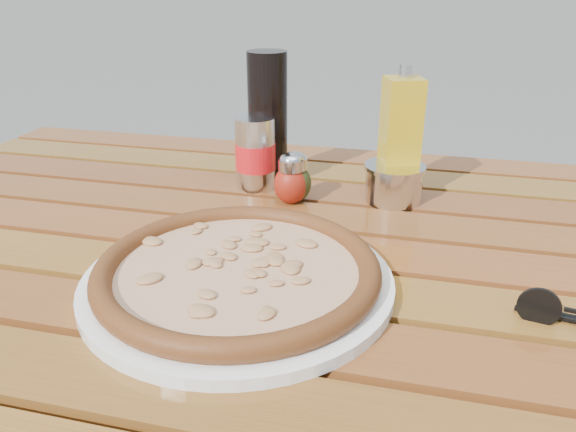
% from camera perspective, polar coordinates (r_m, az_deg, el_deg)
% --- Properties ---
extents(table, '(1.40, 0.90, 0.75)m').
position_cam_1_polar(table, '(0.80, -0.35, -7.53)').
color(table, '#38220C').
rests_on(table, ground).
extents(plate, '(0.38, 0.38, 0.01)m').
position_cam_1_polar(plate, '(0.66, -5.10, -6.63)').
color(plate, white).
rests_on(plate, table).
extents(pizza, '(0.37, 0.37, 0.03)m').
position_cam_1_polar(pizza, '(0.65, -5.15, -5.43)').
color(pizza, beige).
rests_on(pizza, plate).
extents(pepper_shaker, '(0.07, 0.07, 0.08)m').
position_cam_1_polar(pepper_shaker, '(0.88, 0.32, 3.73)').
color(pepper_shaker, '#AA2413').
rests_on(pepper_shaker, table).
extents(oregano_shaker, '(0.07, 0.07, 0.08)m').
position_cam_1_polar(oregano_shaker, '(0.88, 0.64, 3.86)').
color(oregano_shaker, '#363D18').
rests_on(oregano_shaker, table).
extents(dark_bottle, '(0.08, 0.08, 0.22)m').
position_cam_1_polar(dark_bottle, '(0.95, -2.08, 9.85)').
color(dark_bottle, black).
rests_on(dark_bottle, table).
extents(soda_can, '(0.08, 0.08, 0.12)m').
position_cam_1_polar(soda_can, '(0.94, -3.33, 6.32)').
color(soda_can, silver).
rests_on(soda_can, table).
extents(olive_oil_cruet, '(0.07, 0.07, 0.21)m').
position_cam_1_polar(olive_oil_cruet, '(0.91, 11.29, 7.78)').
color(olive_oil_cruet, gold).
rests_on(olive_oil_cruet, table).
extents(parmesan_tin, '(0.11, 0.11, 0.07)m').
position_cam_1_polar(parmesan_tin, '(0.90, 10.70, 3.39)').
color(parmesan_tin, silver).
rests_on(parmesan_tin, table).
extents(sunglasses, '(0.11, 0.04, 0.04)m').
position_cam_1_polar(sunglasses, '(0.65, 26.93, -8.96)').
color(sunglasses, black).
rests_on(sunglasses, table).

